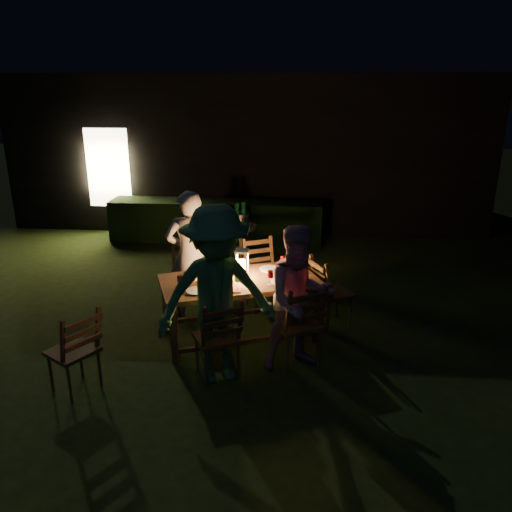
# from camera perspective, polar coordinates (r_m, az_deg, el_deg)

# --- Properties ---
(garden_envelope) EXTENTS (40.00, 40.00, 3.20)m
(garden_envelope) POSITION_cam_1_polar(r_m,az_deg,el_deg) (12.12, -0.51, 12.35)
(garden_envelope) COLOR black
(garden_envelope) RESTS_ON ground
(dining_table) EXTENTS (2.06, 1.55, 0.77)m
(dining_table) POSITION_cam_1_polar(r_m,az_deg,el_deg) (6.01, -1.93, -3.35)
(dining_table) COLOR #463017
(dining_table) RESTS_ON ground
(chair_near_left) EXTENTS (0.60, 0.61, 0.97)m
(chair_near_left) POSITION_cam_1_polar(r_m,az_deg,el_deg) (5.42, -4.41, -10.78)
(chair_near_left) COLOR #463017
(chair_near_left) RESTS_ON ground
(chair_near_right) EXTENTS (0.64, 0.65, 1.03)m
(chair_near_right) POSITION_cam_1_polar(r_m,az_deg,el_deg) (5.64, 4.67, -9.31)
(chair_near_right) COLOR #463017
(chair_near_right) RESTS_ON ground
(chair_far_left) EXTENTS (0.60, 0.63, 1.07)m
(chair_far_left) POSITION_cam_1_polar(r_m,az_deg,el_deg) (6.77, -7.27, -4.28)
(chair_far_left) COLOR #463017
(chair_far_left) RESTS_ON ground
(chair_far_right) EXTENTS (0.61, 0.63, 1.00)m
(chair_far_right) POSITION_cam_1_polar(r_m,az_deg,el_deg) (6.98, 0.83, -3.54)
(chair_far_right) COLOR #463017
(chair_far_right) RESTS_ON ground
(chair_end) EXTENTS (0.61, 0.60, 0.97)m
(chair_end) POSITION_cam_1_polar(r_m,az_deg,el_deg) (6.56, 8.59, -5.39)
(chair_end) COLOR #463017
(chair_end) RESTS_ON ground
(chair_spare) EXTENTS (0.62, 0.61, 0.96)m
(chair_spare) POSITION_cam_1_polar(r_m,az_deg,el_deg) (5.49, -19.94, -11.59)
(chair_spare) COLOR #463017
(chair_spare) RESTS_ON ground
(person_house_side) EXTENTS (0.73, 0.61, 1.72)m
(person_house_side) POSITION_cam_1_polar(r_m,az_deg,el_deg) (6.62, -7.55, 0.14)
(person_house_side) COLOR beige
(person_house_side) RESTS_ON ground
(person_opp_right) EXTENTS (0.96, 0.86, 1.62)m
(person_opp_right) POSITION_cam_1_polar(r_m,az_deg,el_deg) (5.38, 4.98, -4.88)
(person_opp_right) COLOR #B47C97
(person_opp_right) RESTS_ON ground
(person_opp_left) EXTENTS (1.40, 1.11, 1.90)m
(person_opp_left) POSITION_cam_1_polar(r_m,az_deg,el_deg) (5.08, -4.50, -4.62)
(person_opp_left) COLOR #397244
(person_opp_left) RESTS_ON ground
(lantern) EXTENTS (0.16, 0.16, 0.35)m
(lantern) POSITION_cam_1_polar(r_m,az_deg,el_deg) (5.98, -1.62, -1.05)
(lantern) COLOR white
(lantern) RESTS_ON dining_table
(plate_far_left) EXTENTS (0.25, 0.25, 0.01)m
(plate_far_left) POSITION_cam_1_polar(r_m,az_deg,el_deg) (6.07, -7.50, -2.40)
(plate_far_left) COLOR white
(plate_far_left) RESTS_ON dining_table
(plate_near_left) EXTENTS (0.25, 0.25, 0.01)m
(plate_near_left) POSITION_cam_1_polar(r_m,az_deg,el_deg) (5.67, -6.76, -3.96)
(plate_near_left) COLOR white
(plate_near_left) RESTS_ON dining_table
(plate_far_right) EXTENTS (0.25, 0.25, 0.01)m
(plate_far_right) POSITION_cam_1_polar(r_m,az_deg,el_deg) (6.29, 1.50, -1.47)
(plate_far_right) COLOR white
(plate_far_right) RESTS_ON dining_table
(plate_near_right) EXTENTS (0.25, 0.25, 0.01)m
(plate_near_right) POSITION_cam_1_polar(r_m,az_deg,el_deg) (5.91, 2.84, -2.89)
(plate_near_right) COLOR white
(plate_near_right) RESTS_ON dining_table
(wineglass_a) EXTENTS (0.06, 0.06, 0.18)m
(wineglass_a) POSITION_cam_1_polar(r_m,az_deg,el_deg) (6.14, -5.33, -1.27)
(wineglass_a) COLOR #59070F
(wineglass_a) RESTS_ON dining_table
(wineglass_b) EXTENTS (0.06, 0.06, 0.18)m
(wineglass_b) POSITION_cam_1_polar(r_m,az_deg,el_deg) (5.71, -8.65, -3.01)
(wineglass_b) COLOR #59070F
(wineglass_b) RESTS_ON dining_table
(wineglass_c) EXTENTS (0.06, 0.06, 0.18)m
(wineglass_c) POSITION_cam_1_polar(r_m,az_deg,el_deg) (5.78, 1.64, -2.52)
(wineglass_c) COLOR #59070F
(wineglass_c) RESTS_ON dining_table
(wineglass_d) EXTENTS (0.06, 0.06, 0.18)m
(wineglass_d) POSITION_cam_1_polar(r_m,az_deg,el_deg) (6.28, 3.10, -0.74)
(wineglass_d) COLOR #59070F
(wineglass_d) RESTS_ON dining_table
(wineglass_e) EXTENTS (0.06, 0.06, 0.18)m
(wineglass_e) POSITION_cam_1_polar(r_m,az_deg,el_deg) (5.65, -2.15, -3.02)
(wineglass_e) COLOR silver
(wineglass_e) RESTS_ON dining_table
(bottle_table) EXTENTS (0.07, 0.07, 0.28)m
(bottle_table) POSITION_cam_1_polar(r_m,az_deg,el_deg) (5.88, -4.31, -1.65)
(bottle_table) COLOR #0F471E
(bottle_table) RESTS_ON dining_table
(napkin_left) EXTENTS (0.18, 0.14, 0.01)m
(napkin_left) POSITION_cam_1_polar(r_m,az_deg,el_deg) (5.66, -2.58, -3.92)
(napkin_left) COLOR red
(napkin_left) RESTS_ON dining_table
(napkin_right) EXTENTS (0.18, 0.14, 0.01)m
(napkin_right) POSITION_cam_1_polar(r_m,az_deg,el_deg) (5.87, 4.02, -3.08)
(napkin_right) COLOR red
(napkin_right) RESTS_ON dining_table
(phone) EXTENTS (0.14, 0.07, 0.01)m
(phone) POSITION_cam_1_polar(r_m,az_deg,el_deg) (5.59, -7.32, -4.37)
(phone) COLOR black
(phone) RESTS_ON dining_table
(side_table) EXTENTS (0.54, 0.54, 0.73)m
(side_table) POSITION_cam_1_polar(r_m,az_deg,el_deg) (8.43, -1.78, 2.90)
(side_table) COLOR olive
(side_table) RESTS_ON ground
(ice_bucket) EXTENTS (0.30, 0.30, 0.22)m
(ice_bucket) POSITION_cam_1_polar(r_m,az_deg,el_deg) (8.38, -1.80, 4.19)
(ice_bucket) COLOR #A5A8AD
(ice_bucket) RESTS_ON side_table
(bottle_bucket_a) EXTENTS (0.07, 0.07, 0.32)m
(bottle_bucket_a) POSITION_cam_1_polar(r_m,az_deg,el_deg) (8.33, -2.17, 4.46)
(bottle_bucket_a) COLOR #0F471E
(bottle_bucket_a) RESTS_ON side_table
(bottle_bucket_b) EXTENTS (0.07, 0.07, 0.32)m
(bottle_bucket_b) POSITION_cam_1_polar(r_m,az_deg,el_deg) (8.40, -1.43, 4.59)
(bottle_bucket_b) COLOR #0F471E
(bottle_bucket_b) RESTS_ON side_table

